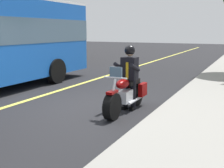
{
  "coord_description": "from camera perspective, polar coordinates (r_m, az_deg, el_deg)",
  "views": [
    {
      "loc": [
        6.71,
        4.08,
        2.13
      ],
      "look_at": [
        0.21,
        0.88,
        0.75
      ],
      "focal_mm": 45.68,
      "sensor_mm": 36.0,
      "label": 1
    }
  ],
  "objects": [
    {
      "name": "motorcycle_main",
      "position": [
        7.53,
        2.89,
        -2.1
      ],
      "size": [
        2.21,
        0.6,
        1.26
      ],
      "color": "black",
      "rests_on": "ground_plane"
    },
    {
      "name": "rider_main",
      "position": [
        7.6,
        3.48,
        2.48
      ],
      "size": [
        0.62,
        0.54,
        1.74
      ],
      "color": "black",
      "rests_on": "ground_plane"
    },
    {
      "name": "ground_plane",
      "position": [
        8.14,
        -4.91,
        -4.44
      ],
      "size": [
        80.0,
        80.0,
        0.0
      ],
      "primitive_type": "plane",
      "color": "black"
    },
    {
      "name": "lane_center_stripe",
      "position": [
        9.3,
        -15.54,
        -2.83
      ],
      "size": [
        60.0,
        0.16,
        0.01
      ],
      "primitive_type": "cube",
      "color": "#E5DB4C",
      "rests_on": "ground_plane"
    }
  ]
}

